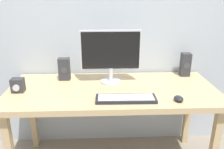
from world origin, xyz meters
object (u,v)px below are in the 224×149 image
object	(u,v)px
mouse	(179,99)
audio_controller	(18,85)
speaker_right	(185,65)
keyboard_primary	(126,99)
monitor	(111,54)
speaker_left	(64,69)
desk	(112,96)

from	to	relation	value
mouse	audio_controller	world-z (taller)	audio_controller
speaker_right	keyboard_primary	bearing A→B (deg)	-140.15
mouse	monitor	bearing A→B (deg)	130.70
speaker_right	audio_controller	distance (m)	1.49
speaker_left	audio_controller	bearing A→B (deg)	-142.00
mouse	audio_controller	size ratio (longest dim) A/B	0.75
monitor	speaker_left	size ratio (longest dim) A/B	2.56
keyboard_primary	audio_controller	world-z (taller)	audio_controller
speaker_right	audio_controller	bearing A→B (deg)	-167.60
monitor	speaker_left	bearing A→B (deg)	169.11
mouse	speaker_right	distance (m)	0.59
desk	speaker_right	bearing A→B (deg)	21.65
mouse	speaker_left	size ratio (longest dim) A/B	0.42
keyboard_primary	audio_controller	xyz separation A→B (m)	(-0.84, 0.19, 0.04)
speaker_right	speaker_left	xyz separation A→B (m)	(-1.12, -0.06, -0.01)
speaker_left	audio_controller	world-z (taller)	speaker_left
speaker_right	speaker_left	world-z (taller)	speaker_right
desk	monitor	size ratio (longest dim) A/B	3.36
monitor	mouse	distance (m)	0.67
keyboard_primary	audio_controller	size ratio (longest dim) A/B	4.01
monitor	speaker_right	distance (m)	0.74
speaker_left	monitor	bearing A→B (deg)	-10.89
monitor	speaker_right	size ratio (longest dim) A/B	2.35
monitor	mouse	bearing A→B (deg)	-39.59
desk	speaker_right	xyz separation A→B (m)	(0.70, 0.28, 0.18)
mouse	speaker_right	size ratio (longest dim) A/B	0.38
speaker_left	audio_controller	xyz separation A→B (m)	(-0.33, -0.26, -0.04)
mouse	speaker_right	bearing A→B (deg)	57.50
keyboard_primary	mouse	distance (m)	0.38
keyboard_primary	mouse	size ratio (longest dim) A/B	5.35
desk	keyboard_primary	xyz separation A→B (m)	(0.09, -0.23, 0.08)
audio_controller	speaker_left	bearing A→B (deg)	38.00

